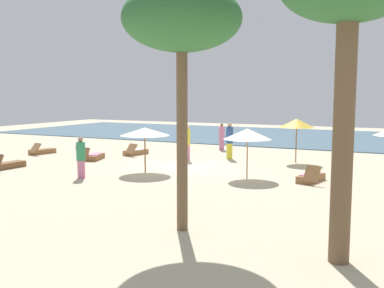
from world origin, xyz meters
TOP-DOWN VIEW (x-y plane):
  - ground_plane at (0.00, 0.00)m, footprint 60.00×60.00m
  - ocean_water at (0.00, 17.00)m, footprint 48.00×16.00m
  - umbrella_0 at (3.74, -1.54)m, footprint 1.98×1.98m
  - umbrella_2 at (4.61, 3.51)m, footprint 1.73×1.73m
  - umbrella_3 at (-0.79, -2.23)m, footprint 2.19×2.19m
  - lounger_0 at (-9.52, 0.35)m, footprint 0.94×1.78m
  - lounger_1 at (6.27, -1.13)m, footprint 0.96×1.74m
  - lounger_2 at (-4.35, 2.40)m, footprint 0.95×1.77m
  - lounger_3 at (-5.27, -0.19)m, footprint 1.10×1.79m
  - lounger_4 at (-7.21, -4.12)m, footprint 0.69×1.66m
  - person_0 at (-0.70, 1.78)m, footprint 0.44×0.44m
  - person_1 at (-0.75, 6.69)m, footprint 0.46×0.46m
  - person_2 at (-2.50, -4.49)m, footprint 0.52×0.52m
  - person_3 at (1.08, 3.32)m, footprint 0.53×0.53m
  - palm_1 at (4.51, -8.90)m, footprint 2.96×2.96m
  - dog at (-8.74, 2.73)m, footprint 0.77×0.48m

SIDE VIEW (x-z plane):
  - ground_plane at x=0.00m, z-range 0.00..0.00m
  - ocean_water at x=0.00m, z-range 0.00..0.06m
  - lounger_0 at x=-9.52m, z-range -0.18..0.51m
  - lounger_4 at x=-7.21m, z-range -0.20..0.55m
  - lounger_3 at x=-5.27m, z-range -0.17..0.52m
  - lounger_2 at x=-4.35m, z-range -0.17..0.53m
  - lounger_1 at x=6.27m, z-range -0.19..0.54m
  - dog at x=-8.74m, z-range 0.01..0.36m
  - person_1 at x=-0.75m, z-range 0.00..1.67m
  - person_2 at x=-2.50m, z-range 0.00..1.70m
  - person_0 at x=-0.70m, z-range 0.03..1.91m
  - person_3 at x=1.08m, z-range 0.01..1.97m
  - umbrella_3 at x=-0.79m, z-range 0.83..2.84m
  - umbrella_0 at x=3.74m, z-range 0.81..2.89m
  - umbrella_2 at x=4.61m, z-range 0.90..3.15m
  - palm_1 at x=4.51m, z-range 2.18..8.30m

